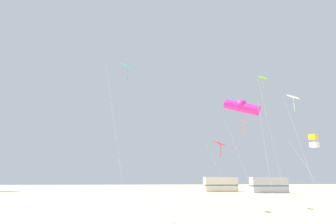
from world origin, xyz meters
TOP-DOWN VIEW (x-y plane):
  - kite_diamond_cyan at (-2.70, 13.27)m, footprint 2.18×2.18m
  - kite_box_gold at (13.78, 17.28)m, footprint 2.65×2.65m
  - kite_diamond_lime at (11.50, 21.35)m, footprint 1.93×1.63m
  - kite_diamond_scarlet at (5.56, 18.44)m, footprint 2.37×2.19m
  - kite_diamond_white at (10.71, 14.55)m, footprint 1.92×1.85m
  - kite_diamond_orange at (8.77, 20.76)m, footprint 2.62×2.62m
  - kite_tube_magenta at (5.38, 12.03)m, footprint 3.19×3.00m
  - rv_van_cream at (13.84, 48.54)m, footprint 6.46×2.40m
  - rv_van_silver at (21.48, 43.76)m, footprint 6.56×2.70m

SIDE VIEW (x-z plane):
  - rv_van_cream at x=13.84m, z-range -0.01..2.79m
  - rv_van_silver at x=21.48m, z-range -0.01..2.79m
  - kite_diamond_scarlet at x=5.56m, z-range 2.58..8.54m
  - kite_box_gold at x=13.78m, z-range 2.68..9.21m
  - kite_tube_magenta at x=5.38m, z-range 3.43..11.70m
  - kite_diamond_orange at x=8.77m, z-range 3.74..12.30m
  - kite_diamond_white at x=10.71m, z-range 4.11..13.48m
  - kite_diamond_cyan at x=-2.70m, z-range 4.83..15.91m
  - kite_diamond_lime at x=11.50m, z-range 5.91..19.55m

